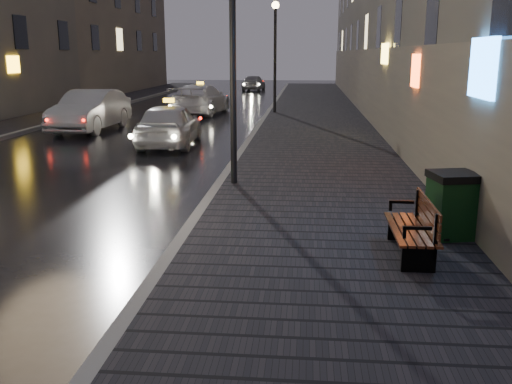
# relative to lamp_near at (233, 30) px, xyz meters

# --- Properties ---
(ground) EXTENTS (120.00, 120.00, 0.00)m
(ground) POSITION_rel_lamp_near_xyz_m (-1.85, -6.00, -3.49)
(ground) COLOR black
(ground) RESTS_ON ground
(sidewalk) EXTENTS (4.60, 58.00, 0.15)m
(sidewalk) POSITION_rel_lamp_near_xyz_m (2.05, 15.00, -3.41)
(sidewalk) COLOR black
(sidewalk) RESTS_ON ground
(curb) EXTENTS (0.20, 58.00, 0.15)m
(curb) POSITION_rel_lamp_near_xyz_m (-0.35, 15.00, -3.41)
(curb) COLOR slate
(curb) RESTS_ON ground
(sidewalk_far) EXTENTS (2.40, 58.00, 0.15)m
(sidewalk_far) POSITION_rel_lamp_near_xyz_m (-10.55, 15.00, -3.41)
(sidewalk_far) COLOR black
(sidewalk_far) RESTS_ON ground
(curb_far) EXTENTS (0.20, 58.00, 0.15)m
(curb_far) POSITION_rel_lamp_near_xyz_m (-9.25, 15.00, -3.41)
(curb_far) COLOR slate
(curb_far) RESTS_ON ground
(building_far_c) EXTENTS (6.00, 22.00, 11.00)m
(building_far_c) POSITION_rel_lamp_near_xyz_m (-15.35, 33.00, 2.01)
(building_far_c) COLOR #6B6051
(building_far_c) RESTS_ON ground
(lamp_near) EXTENTS (0.36, 0.36, 5.28)m
(lamp_near) POSITION_rel_lamp_near_xyz_m (0.00, 0.00, 0.00)
(lamp_near) COLOR black
(lamp_near) RESTS_ON sidewalk
(lamp_far) EXTENTS (0.36, 0.36, 5.28)m
(lamp_far) POSITION_rel_lamp_near_xyz_m (0.00, 16.00, 0.00)
(lamp_far) COLOR black
(lamp_far) RESTS_ON sidewalk
(bench) EXTENTS (0.57, 1.64, 0.84)m
(bench) POSITION_rel_lamp_near_xyz_m (3.22, -4.49, -2.92)
(bench) COLOR black
(bench) RESTS_ON sidewalk
(trash_bin) EXTENTS (0.81, 0.81, 1.05)m
(trash_bin) POSITION_rel_lamp_near_xyz_m (3.95, -3.55, -2.81)
(trash_bin) COLOR black
(trash_bin) RESTS_ON sidewalk
(taxi_near) EXTENTS (1.89, 4.30, 1.44)m
(taxi_near) POSITION_rel_lamp_near_xyz_m (-2.91, 5.98, -2.77)
(taxi_near) COLOR silver
(taxi_near) RESTS_ON ground
(car_left_mid) EXTENTS (1.86, 4.91, 1.60)m
(car_left_mid) POSITION_rel_lamp_near_xyz_m (-6.96, 9.52, -2.69)
(car_left_mid) COLOR #A7A8AF
(car_left_mid) RESTS_ON ground
(taxi_mid) EXTENTS (2.60, 5.33, 1.49)m
(taxi_mid) POSITION_rel_lamp_near_xyz_m (-3.77, 16.21, -2.74)
(taxi_mid) COLOR white
(taxi_mid) RESTS_ON ground
(car_far) EXTENTS (1.84, 3.92, 1.30)m
(car_far) POSITION_rel_lamp_near_xyz_m (-2.85, 35.13, -2.84)
(car_far) COLOR gray
(car_far) RESTS_ON ground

